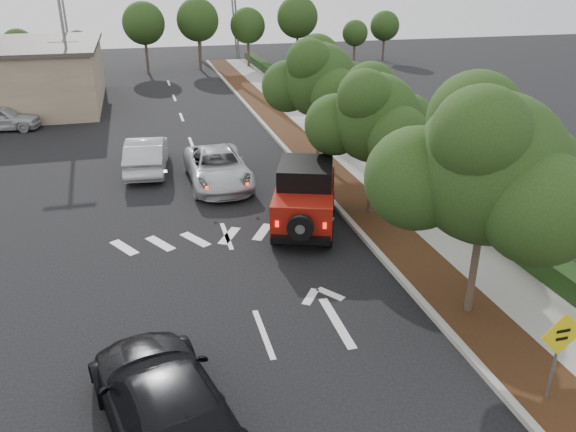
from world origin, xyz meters
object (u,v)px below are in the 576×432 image
object	(u,v)px
silver_suv_ahead	(218,167)
black_suv_oncoming	(165,404)
red_jeep	(305,195)
speed_hump_sign	(559,345)

from	to	relation	value
silver_suv_ahead	black_suv_oncoming	world-z (taller)	black_suv_oncoming
red_jeep	black_suv_oncoming	size ratio (longest dim) A/B	0.87
red_jeep	speed_hump_sign	xyz separation A→B (m)	(2.46, -10.21, 0.31)
silver_suv_ahead	speed_hump_sign	world-z (taller)	speed_hump_sign
red_jeep	speed_hump_sign	bearing A→B (deg)	-56.43
silver_suv_ahead	black_suv_oncoming	distance (m)	14.52
black_suv_oncoming	silver_suv_ahead	bearing A→B (deg)	-116.11
black_suv_oncoming	red_jeep	bearing A→B (deg)	-135.24
silver_suv_ahead	black_suv_oncoming	xyz separation A→B (m)	(-3.11, -14.19, 0.04)
red_jeep	silver_suv_ahead	bearing A→B (deg)	135.43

